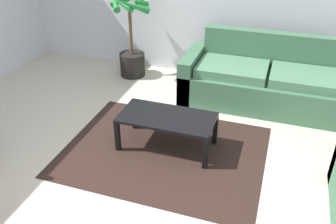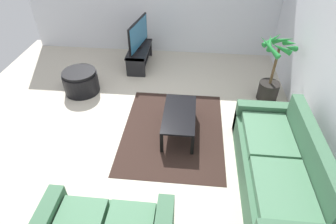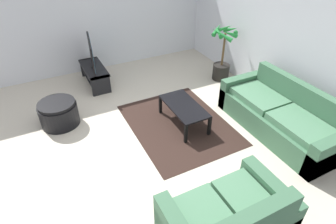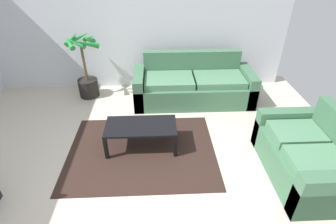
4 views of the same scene
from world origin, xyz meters
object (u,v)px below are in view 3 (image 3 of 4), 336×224
tv (91,53)px  coffee_table (184,108)px  couch_loveseat (228,221)px  couch_main (279,117)px  potted_palm (222,59)px  ottoman (59,113)px  tv_stand (94,73)px

tv → coffee_table: 2.53m
couch_loveseat → coffee_table: couch_loveseat is taller
couch_main → couch_loveseat: same height
tv → potted_palm: bearing=67.9°
coffee_table → couch_loveseat: bearing=-16.8°
couch_main → ottoman: 4.00m
coffee_table → ottoman: (-1.04, -2.06, -0.12)m
couch_main → coffee_table: (-0.96, -1.40, 0.05)m
coffee_table → potted_palm: (-1.14, 1.66, 0.16)m
tv_stand → potted_palm: bearing=67.9°
couch_loveseat → ottoman: couch_loveseat is taller
couch_main → coffee_table: 1.70m
couch_loveseat → tv: (-4.45, -0.41, 0.47)m
couch_main → couch_loveseat: 2.41m
tv_stand → coffee_table: bearing=25.5°
potted_palm → ottoman: (0.10, -3.72, -0.28)m
couch_main → couch_loveseat: (1.24, -2.07, -0.01)m
couch_main → potted_palm: (-2.10, 0.26, 0.21)m
potted_palm → tv_stand: bearing=-112.1°
couch_loveseat → potted_palm: (-3.34, 2.32, 0.22)m
couch_main → couch_loveseat: size_ratio=1.57×
couch_loveseat → potted_palm: potted_palm is taller
couch_loveseat → couch_main: bearing=121.0°
tv → ottoman: tv is taller
tv → ottoman: (1.21, -0.99, -0.54)m
tv_stand → coffee_table: 2.50m
couch_loveseat → ottoman: size_ratio=2.08×
tv_stand → coffee_table: size_ratio=1.05×
tv → potted_palm: potted_palm is taller
couch_main → ottoman: bearing=-119.9°
couch_main → tv_stand: 4.05m
couch_main → tv_stand: bearing=-142.3°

